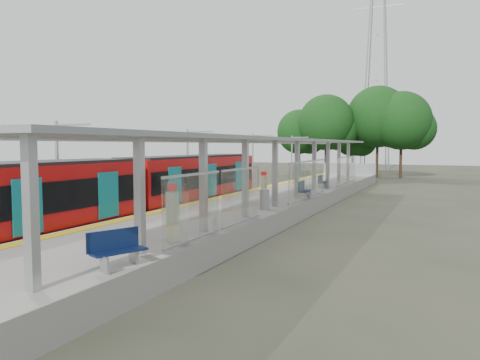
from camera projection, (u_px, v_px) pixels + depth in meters
name	position (u px, v px, depth m)	size (l,w,h in m)	color
ground	(40.00, 297.00, 13.18)	(200.00, 200.00, 0.00)	#474438
trackbed	(217.00, 204.00, 33.22)	(3.00, 70.00, 0.24)	#59544C
platform	(277.00, 201.00, 31.37)	(6.00, 50.00, 1.00)	gray
tactile_strip	(242.00, 192.00, 32.36)	(0.60, 50.00, 0.02)	yellow
end_fence	(349.00, 168.00, 54.02)	(6.00, 0.10, 1.20)	#9EA0A5
train	(123.00, 189.00, 23.48)	(2.74, 27.60, 3.62)	black
canopy	(281.00, 146.00, 26.97)	(3.27, 38.00, 3.66)	#9EA0A5
pylon	(377.00, 58.00, 78.70)	(8.00, 4.00, 38.00)	#9EA0A5
tree_cluster	(358.00, 123.00, 62.27)	(20.50, 11.34, 12.12)	#382316
catenary_masts	(189.00, 165.00, 32.80)	(2.08, 48.16, 5.40)	#9EA0A5
bench_near	(117.00, 248.00, 12.41)	(1.02, 1.56, 1.03)	#0E1D47
bench_mid	(303.00, 189.00, 28.57)	(0.61, 1.62, 1.09)	#0E1D47
bench_far	(322.00, 181.00, 35.86)	(0.46, 1.46, 0.99)	#0E1D47
info_pillar_near	(172.00, 216.00, 15.88)	(0.45, 0.45, 1.99)	beige
info_pillar_far	(264.00, 188.00, 27.83)	(0.39, 0.39, 1.71)	beige
litter_bin	(264.00, 199.00, 23.90)	(0.50, 0.50, 1.02)	#9EA0A5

